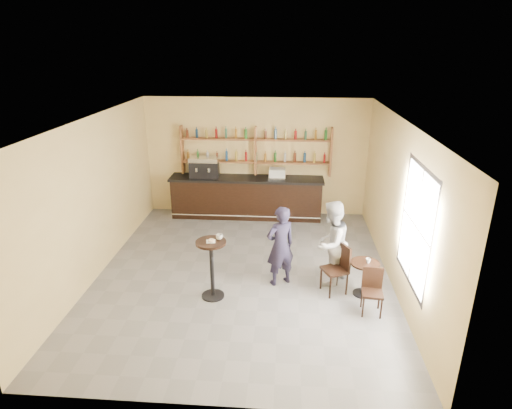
# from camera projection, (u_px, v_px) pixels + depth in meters

# --- Properties ---
(floor) EXTENTS (7.00, 7.00, 0.00)m
(floor) POSITION_uv_depth(u_px,v_px,m) (244.00, 273.00, 8.96)
(floor) COLOR slate
(floor) RESTS_ON ground
(ceiling) EXTENTS (7.00, 7.00, 0.00)m
(ceiling) POSITION_uv_depth(u_px,v_px,m) (242.00, 120.00, 7.82)
(ceiling) COLOR white
(ceiling) RESTS_ON wall_back
(wall_back) EXTENTS (7.00, 0.00, 7.00)m
(wall_back) POSITION_uv_depth(u_px,v_px,m) (256.00, 157.00, 11.65)
(wall_back) COLOR #E2C580
(wall_back) RESTS_ON floor
(wall_front) EXTENTS (7.00, 0.00, 7.00)m
(wall_front) POSITION_uv_depth(u_px,v_px,m) (213.00, 304.00, 5.12)
(wall_front) COLOR #E2C580
(wall_front) RESTS_ON floor
(wall_left) EXTENTS (0.00, 7.00, 7.00)m
(wall_left) POSITION_uv_depth(u_px,v_px,m) (95.00, 198.00, 8.59)
(wall_left) COLOR #E2C580
(wall_left) RESTS_ON floor
(wall_right) EXTENTS (0.00, 7.00, 7.00)m
(wall_right) POSITION_uv_depth(u_px,v_px,m) (399.00, 206.00, 8.18)
(wall_right) COLOR #E2C580
(wall_right) RESTS_ON floor
(window_pane) EXTENTS (0.00, 2.00, 2.00)m
(window_pane) POSITION_uv_depth(u_px,v_px,m) (416.00, 227.00, 7.02)
(window_pane) COLOR white
(window_pane) RESTS_ON wall_right
(window_frame) EXTENTS (0.04, 1.70, 2.10)m
(window_frame) POSITION_uv_depth(u_px,v_px,m) (416.00, 227.00, 7.03)
(window_frame) COLOR black
(window_frame) RESTS_ON wall_right
(shelf_unit) EXTENTS (4.00, 0.26, 1.40)m
(shelf_unit) POSITION_uv_depth(u_px,v_px,m) (256.00, 151.00, 11.45)
(shelf_unit) COLOR brown
(shelf_unit) RESTS_ON wall_back
(liquor_bottles) EXTENTS (3.68, 0.10, 1.00)m
(liquor_bottles) POSITION_uv_depth(u_px,v_px,m) (256.00, 145.00, 11.39)
(liquor_bottles) COLOR #8C5919
(liquor_bottles) RESTS_ON shelf_unit
(bar_counter) EXTENTS (4.14, 0.81, 1.12)m
(bar_counter) POSITION_uv_depth(u_px,v_px,m) (247.00, 197.00, 11.71)
(bar_counter) COLOR black
(bar_counter) RESTS_ON floor
(espresso_machine) EXTENTS (0.80, 0.54, 0.55)m
(espresso_machine) POSITION_uv_depth(u_px,v_px,m) (204.00, 167.00, 11.49)
(espresso_machine) COLOR black
(espresso_machine) RESTS_ON bar_counter
(pastry_case) EXTENTS (0.46, 0.38, 0.26)m
(pastry_case) POSITION_uv_depth(u_px,v_px,m) (277.00, 174.00, 11.40)
(pastry_case) COLOR silver
(pastry_case) RESTS_ON bar_counter
(pedestal_table) EXTENTS (0.75, 0.75, 1.16)m
(pedestal_table) POSITION_uv_depth(u_px,v_px,m) (212.00, 270.00, 7.95)
(pedestal_table) COLOR black
(pedestal_table) RESTS_ON floor
(napkin) EXTENTS (0.19, 0.19, 0.00)m
(napkin) POSITION_uv_depth(u_px,v_px,m) (211.00, 241.00, 7.74)
(napkin) COLOR white
(napkin) RESTS_ON pedestal_table
(donut) EXTENTS (0.14, 0.14, 0.04)m
(donut) POSITION_uv_depth(u_px,v_px,m) (211.00, 240.00, 7.72)
(donut) COLOR #D3904D
(donut) RESTS_ON napkin
(cup_pedestal) EXTENTS (0.13, 0.13, 0.10)m
(cup_pedestal) POSITION_uv_depth(u_px,v_px,m) (219.00, 237.00, 7.81)
(cup_pedestal) COLOR white
(cup_pedestal) RESTS_ON pedestal_table
(man_main) EXTENTS (0.72, 0.64, 1.64)m
(man_main) POSITION_uv_depth(u_px,v_px,m) (280.00, 246.00, 8.32)
(man_main) COLOR black
(man_main) RESTS_ON floor
(cafe_table) EXTENTS (0.58, 0.58, 0.68)m
(cafe_table) POSITION_uv_depth(u_px,v_px,m) (364.00, 279.00, 8.10)
(cafe_table) COLOR black
(cafe_table) RESTS_ON floor
(cup_cafe) EXTENTS (0.12, 0.12, 0.09)m
(cup_cafe) POSITION_uv_depth(u_px,v_px,m) (368.00, 261.00, 7.96)
(cup_cafe) COLOR white
(cup_cafe) RESTS_ON cafe_table
(chair_west) EXTENTS (0.56, 0.56, 0.98)m
(chair_west) POSITION_uv_depth(u_px,v_px,m) (335.00, 269.00, 8.14)
(chair_west) COLOR black
(chair_west) RESTS_ON floor
(chair_south) EXTENTS (0.39, 0.39, 0.84)m
(chair_south) POSITION_uv_depth(u_px,v_px,m) (372.00, 293.00, 7.51)
(chair_south) COLOR black
(chair_south) RESTS_ON floor
(patron_second) EXTENTS (1.02, 1.06, 1.73)m
(patron_second) POSITION_uv_depth(u_px,v_px,m) (331.00, 243.00, 8.34)
(patron_second) COLOR #AFB0B5
(patron_second) RESTS_ON floor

